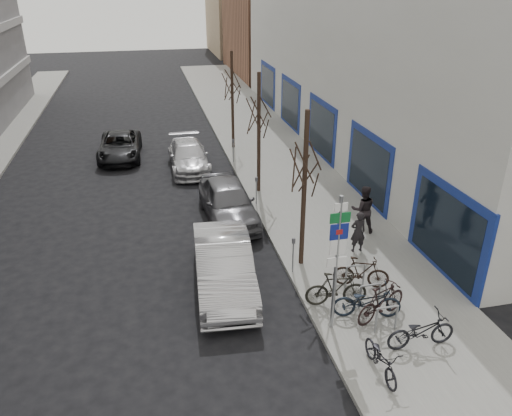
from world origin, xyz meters
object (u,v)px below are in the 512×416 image
tree_near (306,154)px  bike_near_left (382,356)px  tree_far (232,77)px  bike_far_curb (422,328)px  bike_rack (370,293)px  lane_car (120,146)px  tree_mid (259,105)px  meter_front (293,252)px  highway_sign_pole (337,256)px  bike_mid_inner (336,289)px  pedestrian_far (363,209)px  bike_mid_curb (367,299)px  parked_car_front (224,266)px  bike_near_right (382,301)px  parked_car_mid (228,201)px  parked_car_back (189,156)px  pedestrian_near (358,232)px  bike_far_inner (361,272)px  meter_back (233,148)px  meter_mid (256,188)px

tree_near → bike_near_left: tree_near is taller
tree_far → bike_far_curb: tree_far is taller
bike_rack → lane_car: (-7.50, 15.93, 0.00)m
tree_mid → meter_front: 7.70m
highway_sign_pole → meter_front: (-0.25, 3.01, -1.54)m
bike_mid_inner → pedestrian_far: size_ratio=0.99×
bike_rack → highway_sign_pole: bearing=-156.4°
bike_mid_curb → parked_car_front: size_ratio=0.39×
highway_sign_pole → tree_near: 3.88m
bike_rack → bike_near_right: bearing=-78.8°
parked_car_mid → parked_car_back: 6.33m
bike_near_left → parked_car_back: size_ratio=0.35×
pedestrian_near → bike_far_curb: bearing=86.5°
bike_near_right → bike_far_inner: size_ratio=1.07×
bike_far_curb → pedestrian_far: pedestrian_far is taller
bike_far_inner → parked_car_back: 12.93m
parked_car_front → parked_car_mid: 4.98m
meter_back → bike_near_left: bearing=-87.1°
meter_front → parked_car_front: bearing=-174.9°
tree_far → lane_car: (-6.30, 0.03, -3.44)m
bike_far_curb → bike_far_inner: size_ratio=1.08×
bike_near_left → tree_mid: bearing=90.5°
meter_front → bike_near_left: meter_front is taller
meter_mid → lane_car: bearing=126.1°
bike_near_left → bike_mid_curb: 2.27m
tree_near → pedestrian_near: size_ratio=3.56×
lane_car → bike_near_left: bearing=-67.8°
tree_mid → bike_far_inner: tree_mid is taller
tree_mid → bike_far_inner: 9.09m
meter_mid → bike_near_left: bearing=-85.6°
highway_sign_pole → parked_car_back: (-2.60, 13.93, -1.77)m
bike_mid_curb → bike_far_inner: bike_mid_curb is taller
highway_sign_pole → meter_back: size_ratio=3.31×
bike_far_curb → parked_car_front: parked_car_front is taller
meter_back → bike_near_right: (1.76, -13.94, -0.19)m
pedestrian_near → parked_car_front: bearing=12.6°
bike_far_curb → bike_near_left: bearing=115.1°
meter_front → pedestrian_far: 4.06m
bike_near_right → parked_car_mid: 8.23m
tree_mid → meter_back: tree_mid is taller
highway_sign_pole → bike_far_inner: highway_sign_pole is taller
bike_near_left → bike_far_inner: (1.05, 3.66, 0.03)m
pedestrian_far → parked_car_mid: bearing=-15.9°
bike_rack → bike_mid_curb: 0.46m
bike_near_left → parked_car_back: parked_car_back is taller
bike_near_right → pedestrian_near: bearing=-35.8°
meter_front → parked_car_back: (-2.35, 10.92, -0.23)m
bike_rack → parked_car_mid: 7.69m
tree_near → tree_mid: same height
parked_car_mid → tree_mid: bearing=49.6°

